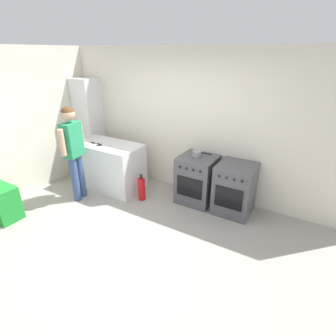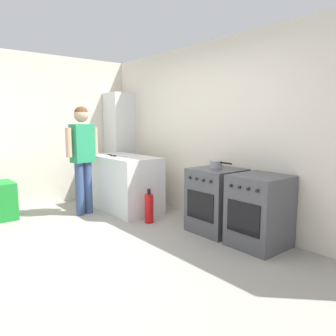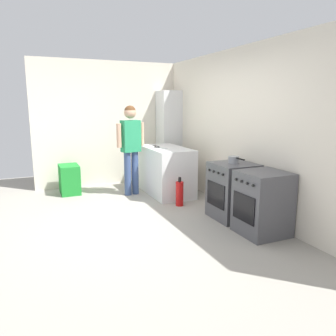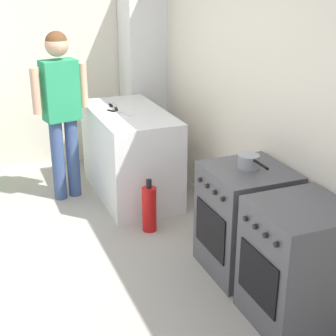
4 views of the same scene
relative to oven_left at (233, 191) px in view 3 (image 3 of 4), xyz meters
The scene contains 15 objects.
ground_plane 1.67m from the oven_left, 102.51° to the right, with size 8.00×8.00×0.00m, color gray.
back_wall 1.01m from the oven_left, 133.25° to the left, with size 6.00×0.10×2.60m, color silver.
side_wall_left 3.29m from the oven_left, 158.23° to the right, with size 0.10×3.10×2.60m, color silver.
counter_unit 1.74m from the oven_left, 167.46° to the right, with size 1.30×0.70×0.90m, color silver.
oven_left is the anchor object (origin of this frame).
oven_right 0.68m from the oven_left, ahead, with size 0.59×0.62×0.85m.
pot 0.48m from the oven_left, 156.16° to the left, with size 0.34×0.16×0.10m.
knife_paring 2.12m from the oven_left, 166.29° to the right, with size 0.21×0.05×0.01m.
knife_carving 2.02m from the oven_left, 166.37° to the right, with size 0.33×0.09×0.01m.
knife_chef 1.82m from the oven_left, 163.49° to the right, with size 0.28×0.18×0.01m.
person 2.22m from the oven_left, 151.68° to the right, with size 0.26×0.56×1.69m.
fire_extinguisher 1.01m from the oven_left, 151.22° to the right, with size 0.13×0.13×0.50m.
recycling_crate_lower 3.23m from the oven_left, 139.24° to the right, with size 0.52×0.36×0.28m, color #1E842D.
recycling_crate_upper 3.22m from the oven_left, 139.24° to the right, with size 0.52×0.36×0.28m, color #1E842D.
larder_cabinet 2.71m from the oven_left, behind, with size 0.48×0.44×2.00m, color silver.
Camera 3 is at (4.35, -1.24, 1.73)m, focal length 35.00 mm.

